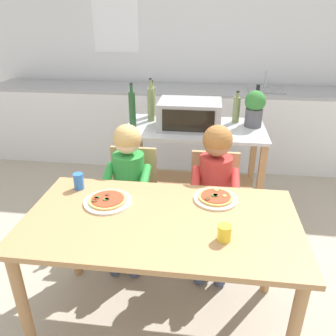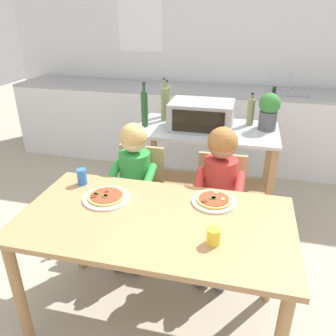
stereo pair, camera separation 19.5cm
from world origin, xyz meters
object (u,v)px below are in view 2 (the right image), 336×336
Objects in this scene: bottle_squat_spirits at (164,104)px; bottle_brown_beer at (144,108)px; dining_chair_left at (139,192)px; bottle_clear_vinegar at (166,101)px; potted_herb_plant at (269,110)px; drinking_cup_blue at (82,177)px; bottle_tall_green_wine at (251,112)px; bottle_dark_olive_oil at (272,108)px; child_in_green_shirt at (133,178)px; pizza_plate_white at (106,197)px; dining_table at (155,234)px; toaster_oven at (201,115)px; drinking_cup_yellow at (214,236)px; kitchen_island_cart at (205,159)px; pizza_plate_cream at (214,201)px; child_in_red_shirt at (219,186)px; dining_chair_right at (219,203)px.

bottle_brown_beer is at bearing -119.66° from bottle_squat_spirits.
bottle_clear_vinegar is at bearing 88.04° from dining_chair_left.
bottle_squat_spirits is at bearing -82.70° from bottle_clear_vinegar.
bottle_clear_vinegar reaches higher than potted_herb_plant.
drinking_cup_blue is (-0.26, -1.05, -0.21)m from bottle_squat_spirits.
bottle_dark_olive_oil is at bearing 18.13° from bottle_tall_green_wine.
child_in_green_shirt is 0.45m from pizza_plate_white.
drinking_cup_blue reaches higher than dining_table.
toaster_oven is 0.60m from bottle_dark_olive_oil.
drinking_cup_yellow reaches higher than dining_table.
potted_herb_plant is 1.48m from pizza_plate_white.
bottle_squat_spirits is 1.01× the size of bottle_brown_beer.
dining_table is at bearing -93.27° from toaster_oven.
bottle_dark_olive_oil is at bearing 42.40° from child_in_green_shirt.
kitchen_island_cart is 0.69m from bottle_dark_olive_oil.
bottle_clear_vinegar is 1.01× the size of bottle_dark_olive_oil.
potted_herb_plant is (0.51, 0.10, 0.05)m from toaster_oven.
toaster_oven reaches higher than pizza_plate_cream.
child_in_red_shirt is at bearing -112.76° from potted_herb_plant.
dining_chair_right is (0.60, -0.01, 0.00)m from dining_chair_left.
dining_table is at bearing -20.23° from pizza_plate_white.
dining_chair_left is (-0.76, -0.68, -0.49)m from bottle_tall_green_wine.
bottle_brown_beer is 0.69m from dining_chair_left.
bottle_tall_green_wine reaches higher than kitchen_island_cart.
bottle_squat_spirits is 0.83m from child_in_green_shirt.
potted_herb_plant reaches higher than dining_table.
pizza_plate_white is (-0.03, -1.33, -0.24)m from bottle_clear_vinegar.
toaster_oven reaches higher than dining_table.
potted_herb_plant is at bearing -101.39° from bottle_dark_olive_oil.
drinking_cup_blue is at bearing -99.87° from bottle_brown_beer.
bottle_dark_olive_oil is (0.50, 0.23, 0.42)m from kitchen_island_cart.
child_in_red_shirt is at bearing -90.00° from dining_chair_right.
pizza_plate_cream is (-0.16, -1.13, -0.21)m from bottle_tall_green_wine.
child_in_green_shirt reaches higher than drinking_cup_yellow.
bottle_squat_spirits is 1.44× the size of pizza_plate_cream.
bottle_dark_olive_oil reaches higher than potted_herb_plant.
drinking_cup_yellow is at bearing -24.68° from drinking_cup_blue.
dining_table is at bearing -25.49° from drinking_cup_blue.
bottle_squat_spirits reaches higher than dining_chair_left.
drinking_cup_yellow is at bearing -83.91° from pizza_plate_cream.
toaster_oven is 0.47× the size of child_in_red_shirt.
toaster_oven reaches higher than drinking_cup_yellow.
bottle_clear_vinegar is 0.39× the size of dining_chair_left.
bottle_brown_beer is 1.02m from pizza_plate_white.
child_in_green_shirt reaches higher than pizza_plate_white.
bottle_brown_beer is at bearing -173.92° from toaster_oven.
bottle_brown_beer reaches higher than bottle_tall_green_wine.
child_in_red_shirt is 0.34m from pizza_plate_cream.
dining_chair_left is at bearing 62.52° from drinking_cup_blue.
pizza_plate_cream is (0.60, -0.33, 0.09)m from child_in_green_shirt.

